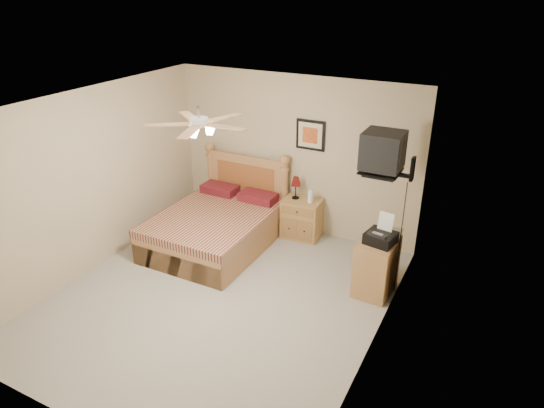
{
  "coord_description": "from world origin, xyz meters",
  "views": [
    {
      "loc": [
        2.97,
        -4.3,
        3.74
      ],
      "look_at": [
        0.3,
        0.9,
        1.03
      ],
      "focal_mm": 32.0,
      "sensor_mm": 36.0,
      "label": 1
    }
  ],
  "objects": [
    {
      "name": "floor",
      "position": [
        0.0,
        0.0,
        0.0
      ],
      "size": [
        4.5,
        4.5,
        0.0
      ],
      "primitive_type": "plane",
      "color": "#9E998E",
      "rests_on": "ground"
    },
    {
      "name": "ceiling",
      "position": [
        0.0,
        0.0,
        2.5
      ],
      "size": [
        4.0,
        4.5,
        0.04
      ],
      "primitive_type": "cube",
      "color": "white",
      "rests_on": "ground"
    },
    {
      "name": "wall_back",
      "position": [
        0.0,
        2.25,
        1.25
      ],
      "size": [
        4.0,
        0.04,
        2.5
      ],
      "primitive_type": "cube",
      "color": "#C4B390",
      "rests_on": "ground"
    },
    {
      "name": "wall_front",
      "position": [
        0.0,
        -2.25,
        1.25
      ],
      "size": [
        4.0,
        0.04,
        2.5
      ],
      "primitive_type": "cube",
      "color": "#C4B390",
      "rests_on": "ground"
    },
    {
      "name": "wall_left",
      "position": [
        -2.0,
        0.0,
        1.25
      ],
      "size": [
        0.04,
        4.5,
        2.5
      ],
      "primitive_type": "cube",
      "color": "#C4B390",
      "rests_on": "ground"
    },
    {
      "name": "wall_right",
      "position": [
        2.0,
        0.0,
        1.25
      ],
      "size": [
        0.04,
        4.5,
        2.5
      ],
      "primitive_type": "cube",
      "color": "#C4B390",
      "rests_on": "ground"
    },
    {
      "name": "bed",
      "position": [
        -0.8,
        1.12,
        0.64
      ],
      "size": [
        1.51,
        1.99,
        1.29
      ],
      "primitive_type": null,
      "rotation": [
        0.0,
        0.0,
        -0.0
      ],
      "color": "#AF754A",
      "rests_on": "ground"
    },
    {
      "name": "nightstand",
      "position": [
        0.26,
        2.0,
        0.31
      ],
      "size": [
        0.61,
        0.48,
        0.63
      ],
      "primitive_type": "cube",
      "rotation": [
        0.0,
        0.0,
        0.07
      ],
      "color": "#AE7B44",
      "rests_on": "ground"
    },
    {
      "name": "table_lamp",
      "position": [
        0.13,
        2.03,
        0.81
      ],
      "size": [
        0.25,
        0.25,
        0.36
      ],
      "primitive_type": null,
      "rotation": [
        0.0,
        0.0,
        -0.42
      ],
      "color": "#590C0B",
      "rests_on": "nightstand"
    },
    {
      "name": "lotion_bottle",
      "position": [
        0.41,
        1.99,
        0.75
      ],
      "size": [
        0.1,
        0.1,
        0.25
      ],
      "primitive_type": "imported",
      "rotation": [
        0.0,
        0.0,
        0.03
      ],
      "color": "white",
      "rests_on": "nightstand"
    },
    {
      "name": "framed_picture",
      "position": [
        0.27,
        2.23,
        1.62
      ],
      "size": [
        0.46,
        0.04,
        0.46
      ],
      "primitive_type": "cube",
      "color": "black",
      "rests_on": "wall_back"
    },
    {
      "name": "dresser",
      "position": [
        1.73,
        1.08,
        0.37
      ],
      "size": [
        0.47,
        0.65,
        0.74
      ],
      "primitive_type": "cube",
      "rotation": [
        0.0,
        0.0,
        -0.05
      ],
      "color": "#A37148",
      "rests_on": "ground"
    },
    {
      "name": "fax_machine",
      "position": [
        1.75,
        1.04,
        0.93
      ],
      "size": [
        0.41,
        0.42,
        0.37
      ],
      "primitive_type": null,
      "rotation": [
        0.0,
        0.0,
        -0.17
      ],
      "color": "black",
      "rests_on": "dresser"
    },
    {
      "name": "magazine_lower",
      "position": [
        1.73,
        1.32,
        0.75
      ],
      "size": [
        0.23,
        0.28,
        0.02
      ],
      "primitive_type": "imported",
      "rotation": [
        0.0,
        0.0,
        -0.19
      ],
      "color": "#B8A991",
      "rests_on": "dresser"
    },
    {
      "name": "magazine_upper",
      "position": [
        1.74,
        1.32,
        0.78
      ],
      "size": [
        0.23,
        0.3,
        0.02
      ],
      "primitive_type": "imported",
      "rotation": [
        0.0,
        0.0,
        0.03
      ],
      "color": "gray",
      "rests_on": "magazine_lower"
    },
    {
      "name": "wall_tv",
      "position": [
        1.75,
        1.34,
        1.81
      ],
      "size": [
        0.56,
        0.46,
        0.58
      ],
      "primitive_type": null,
      "color": "black",
      "rests_on": "wall_right"
    },
    {
      "name": "ceiling_fan",
      "position": [
        0.0,
        -0.2,
        2.36
      ],
      "size": [
        1.14,
        1.14,
        0.28
      ],
      "primitive_type": null,
      "color": "white",
      "rests_on": "ceiling"
    }
  ]
}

